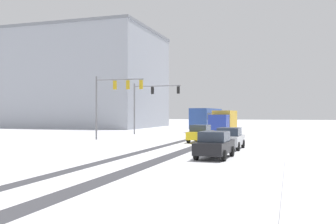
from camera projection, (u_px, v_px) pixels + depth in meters
The scene contains 11 objects.
wheel_track_left_lane at pixel (168, 157), 23.38m from camera, with size 1.04×36.37×0.01m, color #424247.
wheel_track_right_lane at pixel (127, 155), 24.22m from camera, with size 0.81×36.37×0.01m, color #424247.
sidewalk_kerb_right at pixel (326, 166), 19.07m from camera, with size 4.00×36.37×0.12m, color white.
traffic_signal_far_left at pixel (150, 98), 47.77m from camera, with size 6.28×0.42×6.50m.
traffic_signal_near_left at pixel (115, 93), 38.41m from camera, with size 5.20×0.59×6.50m.
car_yellow_cab_lead at pixel (201, 134), 35.07m from camera, with size 1.93×4.15×1.62m.
car_silver_second at pixel (230, 138), 28.52m from camera, with size 1.90×4.13×1.62m.
car_black_third at pixel (215, 145), 22.77m from camera, with size 1.95×4.16×1.62m.
bus_oncoming at pixel (207, 118), 56.77m from camera, with size 2.79×11.04×3.38m.
box_truck_delivery at pixel (224, 122), 46.62m from camera, with size 2.47×7.46×3.02m.
office_building_far_left_block at pixel (81, 80), 74.85m from camera, with size 29.94×21.86×18.38m.
Camera 1 is at (9.28, -5.73, 2.72)m, focal length 40.52 mm.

